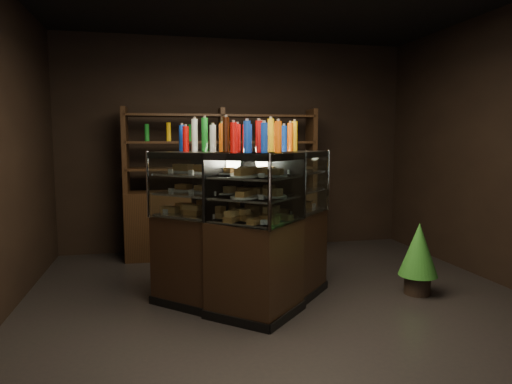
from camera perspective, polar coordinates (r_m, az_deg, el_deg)
The scene contains 7 objects.
ground at distance 4.50m, azimuth 3.56°, elevation -14.07°, with size 5.00×5.00×0.00m, color black.
room_shell at distance 4.22m, azimuth 3.75°, elevation 11.40°, with size 5.02×5.02×3.01m.
display_case at distance 4.40m, azimuth -0.92°, elevation -7.79°, with size 1.87×1.46×1.48m.
food_display at distance 4.28m, azimuth -0.93°, elevation 0.56°, with size 1.45×1.03×0.45m.
bottles_top at distance 4.26m, azimuth -0.96°, elevation 6.94°, with size 1.27×0.89×0.30m.
potted_conifer at distance 4.97m, azimuth 19.68°, elevation -6.63°, with size 0.39×0.39×0.84m.
back_shelving at distance 6.23m, azimuth -4.24°, elevation -2.51°, with size 2.57×0.51×2.00m.
Camera 1 is at (-1.17, -4.04, 1.58)m, focal length 32.00 mm.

